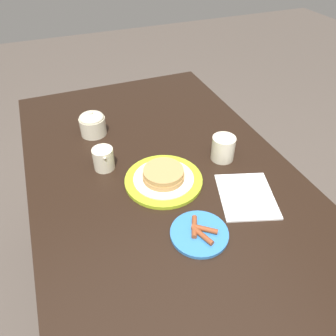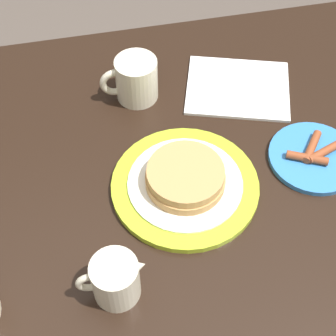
{
  "view_description": "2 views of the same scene",
  "coord_description": "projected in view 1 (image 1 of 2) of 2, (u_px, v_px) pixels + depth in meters",
  "views": [
    {
      "loc": [
        -0.66,
        0.28,
        1.44
      ],
      "look_at": [
        0.07,
        -0.01,
        0.79
      ],
      "focal_mm": 35.0,
      "sensor_mm": 36.0,
      "label": 1
    },
    {
      "loc": [
        0.18,
        0.48,
        1.45
      ],
      "look_at": [
        0.07,
        -0.01,
        0.79
      ],
      "focal_mm": 55.0,
      "sensor_mm": 36.0,
      "label": 2
    }
  ],
  "objects": [
    {
      "name": "napkin",
      "position": [
        246.0,
        196.0,
        0.97
      ],
      "size": [
        0.23,
        0.21,
        0.01
      ],
      "color": "white",
      "rests_on": "dining_table"
    },
    {
      "name": "side_plate_bacon",
      "position": [
        200.0,
        233.0,
        0.86
      ],
      "size": [
        0.15,
        0.15,
        0.02
      ],
      "color": "#337AC6",
      "rests_on": "dining_table"
    },
    {
      "name": "dining_table",
      "position": [
        173.0,
        217.0,
        1.06
      ],
      "size": [
        1.56,
        0.83,
        0.76
      ],
      "color": "black",
      "rests_on": "ground_plane"
    },
    {
      "name": "coffee_mug",
      "position": [
        223.0,
        147.0,
        1.09
      ],
      "size": [
        0.11,
        0.08,
        0.08
      ],
      "color": "beige",
      "rests_on": "dining_table"
    },
    {
      "name": "pancake_plate",
      "position": [
        164.0,
        178.0,
        1.01
      ],
      "size": [
        0.24,
        0.24,
        0.05
      ],
      "color": "#AAC628",
      "rests_on": "dining_table"
    },
    {
      "name": "creamer_pitcher",
      "position": [
        103.0,
        158.0,
        1.05
      ],
      "size": [
        0.1,
        0.07,
        0.08
      ],
      "color": "beige",
      "rests_on": "dining_table"
    },
    {
      "name": "ground_plane",
      "position": [
        172.0,
        312.0,
        1.47
      ],
      "size": [
        8.0,
        8.0,
        0.0
      ],
      "primitive_type": "plane",
      "color": "#51473F"
    },
    {
      "name": "sugar_bowl",
      "position": [
        92.0,
        123.0,
        1.2
      ],
      "size": [
        0.09,
        0.09,
        0.1
      ],
      "color": "beige",
      "rests_on": "dining_table"
    }
  ]
}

